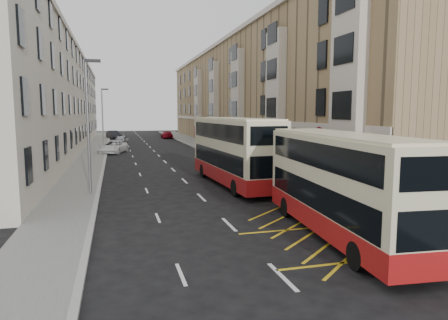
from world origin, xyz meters
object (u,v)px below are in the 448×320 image
object	(u,v)px
street_lamp_near	(89,120)
pedestrian_mid	(397,200)
car_red	(167,135)
street_lamp_far	(103,116)
white_van	(113,147)
double_decker_front	(341,185)
double_decker_rear	(234,151)
pedestrian_far	(398,202)
car_dark	(114,135)
car_silver	(121,140)

from	to	relation	value
street_lamp_near	pedestrian_mid	distance (m)	17.39
car_red	street_lamp_far	bearing A→B (deg)	64.54
pedestrian_mid	white_van	distance (m)	37.81
double_decker_front	double_decker_rear	xyz separation A→B (m)	(-0.81, 12.36, 0.23)
street_lamp_near	pedestrian_far	bearing A→B (deg)	-35.06
double_decker_rear	white_van	bearing A→B (deg)	105.60
street_lamp_far	white_van	xyz separation A→B (m)	(1.15, -3.71, -3.86)
street_lamp_near	car_dark	bearing A→B (deg)	88.79
pedestrian_far	white_van	xyz separation A→B (m)	(-12.77, 36.06, -0.22)
street_lamp_near	double_decker_front	size ratio (longest dim) A/B	0.74
street_lamp_near	car_silver	size ratio (longest dim) A/B	1.86
street_lamp_near	car_silver	xyz separation A→B (m)	(2.30, 38.85, -3.90)
street_lamp_near	street_lamp_far	bearing A→B (deg)	90.00
pedestrian_far	car_silver	bearing A→B (deg)	-72.82
pedestrian_mid	pedestrian_far	bearing A→B (deg)	-134.03
pedestrian_far	car_red	bearing A→B (deg)	-83.83
white_van	car_dark	bearing A→B (deg)	106.92
car_silver	street_lamp_near	bearing A→B (deg)	-77.14
pedestrian_far	white_van	world-z (taller)	pedestrian_far
double_decker_rear	white_van	size ratio (longest dim) A/B	2.12
double_decker_rear	car_silver	distance (m)	38.08
car_silver	car_red	bearing A→B (deg)	74.31
pedestrian_mid	car_dark	bearing A→B (deg)	89.90
white_van	car_silver	size ratio (longest dim) A/B	1.30
street_lamp_near	pedestrian_far	size ratio (longest dim) A/B	4.74
pedestrian_mid	car_silver	xyz separation A→B (m)	(-12.01, 48.01, -0.21)
white_van	car_dark	distance (m)	28.84
double_decker_front	car_silver	bearing A→B (deg)	103.82
double_decker_front	car_dark	bearing A→B (deg)	102.58
street_lamp_far	car_silver	size ratio (longest dim) A/B	1.86
street_lamp_far	white_van	size ratio (longest dim) A/B	1.43
pedestrian_far	car_red	world-z (taller)	pedestrian_far
pedestrian_mid	car_red	size ratio (longest dim) A/B	0.33
car_dark	street_lamp_far	bearing A→B (deg)	-110.56
double_decker_rear	car_red	size ratio (longest dim) A/B	2.46
car_silver	car_red	xyz separation A→B (m)	(8.94, 14.34, -0.03)
double_decker_rear	car_silver	xyz separation A→B (m)	(-7.11, 37.38, -1.65)
double_decker_front	street_lamp_near	bearing A→B (deg)	137.97
car_silver	pedestrian_far	bearing A→B (deg)	-60.31
pedestrian_far	car_red	distance (m)	63.02
double_decker_rear	car_silver	size ratio (longest dim) A/B	2.76
pedestrian_far	car_dark	size ratio (longest dim) A/B	0.36
car_dark	street_lamp_near	bearing A→B (deg)	-109.12
pedestrian_mid	car_silver	world-z (taller)	pedestrian_mid
street_lamp_near	double_decker_rear	size ratio (longest dim) A/B	0.68
street_lamp_far	car_red	bearing A→B (deg)	64.14
street_lamp_near	car_silver	distance (m)	39.11
pedestrian_mid	car_red	bearing A→B (deg)	81.16
pedestrian_mid	pedestrian_far	world-z (taller)	pedestrian_far
pedestrian_mid	white_van	world-z (taller)	pedestrian_mid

